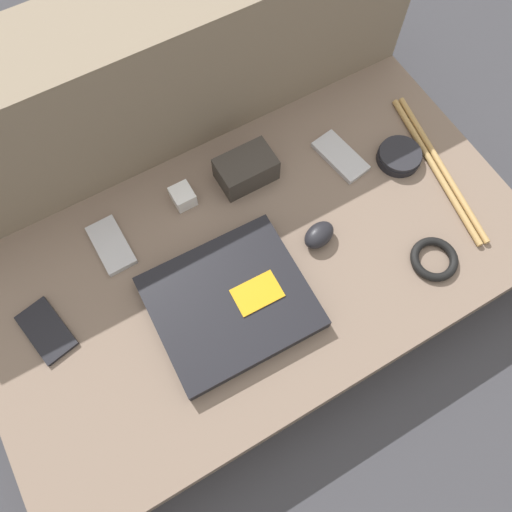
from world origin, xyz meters
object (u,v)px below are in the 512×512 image
Objects in this scene: computer_mouse at (319,235)px; phone_small at (340,156)px; speaker_puck at (399,156)px; charger_brick at (183,196)px; camera_pouch at (246,169)px; phone_silver at (46,331)px; laptop at (231,302)px; phone_black at (111,245)px.

computer_mouse is 0.58× the size of phone_small.
charger_brick reaches higher than speaker_puck.
camera_pouch reaches higher than charger_brick.
phone_small is 0.36m from charger_brick.
charger_brick is at bearing 174.06° from camera_pouch.
camera_pouch is (-0.05, 0.20, 0.01)m from computer_mouse.
speaker_puck reaches higher than phone_small.
phone_silver is at bearing 178.64° from speaker_puck.
camera_pouch is at bearing 154.57° from phone_small.
camera_pouch reaches higher than computer_mouse.
laptop is 3.14× the size of speaker_puck.
computer_mouse reaches higher than charger_brick.
camera_pouch is at bearing 157.72° from speaker_puck.
laptop reaches higher than phone_small.
phone_black is at bearing 138.50° from computer_mouse.
phone_black is 0.18m from charger_brick.
laptop is 0.25m from charger_brick.
speaker_puck is at bearing -40.70° from phone_small.
camera_pouch reaches higher than laptop.
computer_mouse is 0.65× the size of phone_black.
phone_small is (0.37, 0.18, -0.01)m from laptop.
laptop is 2.47× the size of camera_pouch.
laptop is at bearing 174.75° from computer_mouse.
speaker_puck is 0.64m from phone_black.
laptop reaches higher than speaker_puck.
phone_black reaches higher than phone_small.
camera_pouch is at bearing -5.94° from charger_brick.
phone_silver is 0.21m from phone_black.
computer_mouse is 0.56m from phone_silver.
computer_mouse reaches higher than laptop.
camera_pouch is 0.15m from charger_brick.
phone_silver is at bearing -160.75° from charger_brick.
computer_mouse is at bearing -28.70° from phone_black.
speaker_puck is at bearing -12.51° from phone_silver.
charger_brick is at bearing 118.44° from computer_mouse.
laptop is 2.49× the size of phone_black.
phone_silver is 1.09× the size of phone_black.
phone_black is 0.53m from phone_small.
phone_black is at bearing 169.20° from speaker_puck.
phone_small is at bearing 148.16° from speaker_puck.
computer_mouse is 0.30m from charger_brick.
phone_black is 0.89× the size of phone_small.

